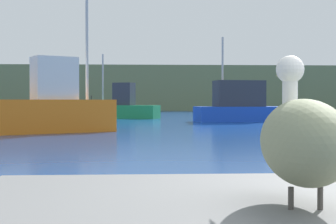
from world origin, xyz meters
TOP-DOWN VIEW (x-y plane):
  - hillside_backdrop at (0.00, 69.72)m, footprint 140.00×16.32m
  - pelican at (-1.27, -0.13)m, footprint 0.51×1.32m
  - fishing_boat_green at (-3.30, 34.95)m, footprint 5.42×3.41m
  - fishing_boat_blue at (4.80, 28.79)m, footprint 8.07×3.11m
  - fishing_boat_orange at (-5.57, 18.33)m, footprint 5.06×3.65m

SIDE VIEW (x-z plane):
  - fishing_boat_green at x=-3.30m, z-range -1.54..3.12m
  - fishing_boat_blue at x=4.80m, z-range -1.69..3.41m
  - fishing_boat_orange at x=-5.57m, z-range -1.69..3.74m
  - pelican at x=-1.27m, z-range 0.66..1.50m
  - hillside_backdrop at x=0.00m, z-range 0.00..5.68m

